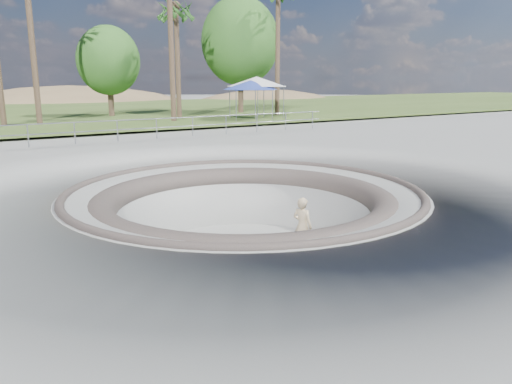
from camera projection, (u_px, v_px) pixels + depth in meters
ground at (244, 191)px, 14.39m from camera, size 180.00×180.00×0.00m
skate_bowl at (244, 251)px, 14.80m from camera, size 14.00×14.00×4.10m
grass_strip at (40, 113)px, 42.41m from camera, size 180.00×36.00×0.12m
distant_hills at (45, 158)px, 65.12m from camera, size 103.20×45.00×28.60m
safety_railing at (117, 130)px, 24.15m from camera, size 25.00×0.06×1.03m
skateboard at (302, 255)px, 14.44m from camera, size 0.76×0.39×0.08m
skater at (302, 227)px, 14.25m from camera, size 0.59×0.72×1.70m
canopy_white at (257, 82)px, 36.05m from camera, size 5.83×5.83×2.99m
canopy_blue at (251, 85)px, 35.13m from camera, size 5.11×5.11×2.74m
palm_d at (176, 13)px, 35.93m from camera, size 2.60×2.60×8.86m
bushy_tree_mid at (108, 61)px, 38.07m from camera, size 4.80×4.36×6.92m
bushy_tree_right at (240, 42)px, 41.54m from camera, size 6.65×6.05×9.60m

